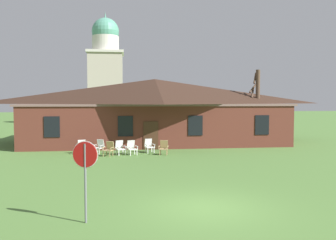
% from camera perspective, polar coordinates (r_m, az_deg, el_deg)
% --- Properties ---
extents(ground_plane, '(200.00, 200.00, 0.00)m').
position_cam_1_polar(ground_plane, '(12.50, 5.99, -13.85)').
color(ground_plane, '#517A38').
extents(brick_building, '(21.66, 10.40, 5.50)m').
position_cam_1_polar(brick_building, '(31.23, -2.12, 1.63)').
color(brick_building, brown).
rests_on(brick_building, ground).
extents(dome_tower, '(5.18, 5.18, 16.35)m').
position_cam_1_polar(dome_tower, '(52.56, -9.94, 7.20)').
color(dome_tower, '#BCB29E').
rests_on(dome_tower, ground).
extents(stop_sign, '(0.77, 0.29, 2.46)m').
position_cam_1_polar(stop_sign, '(10.88, -13.14, -7.01)').
color(stop_sign, slate).
rests_on(stop_sign, ground).
extents(lawn_chair_by_porch, '(0.75, 0.81, 0.96)m').
position_cam_1_polar(lawn_chair_by_porch, '(24.87, -13.61, -4.19)').
color(lawn_chair_by_porch, white).
rests_on(lawn_chair_by_porch, ground).
extents(lawn_chair_near_door, '(0.84, 0.86, 0.96)m').
position_cam_1_polar(lawn_chair_near_door, '(24.89, -10.99, -4.15)').
color(lawn_chair_near_door, silver).
rests_on(lawn_chair_near_door, ground).
extents(lawn_chair_left_end, '(0.80, 0.84, 0.96)m').
position_cam_1_polar(lawn_chair_left_end, '(23.65, -9.46, -4.52)').
color(lawn_chair_left_end, tan).
rests_on(lawn_chair_left_end, ground).
extents(lawn_chair_middle, '(0.78, 0.83, 0.96)m').
position_cam_1_polar(lawn_chair_middle, '(24.07, -7.68, -4.37)').
color(lawn_chair_middle, white).
rests_on(lawn_chair_middle, ground).
extents(lawn_chair_right_end, '(0.76, 0.81, 0.96)m').
position_cam_1_polar(lawn_chair_right_end, '(24.01, -5.82, -4.38)').
color(lawn_chair_right_end, silver).
rests_on(lawn_chair_right_end, ground).
extents(lawn_chair_far_side, '(0.75, 0.80, 0.96)m').
position_cam_1_polar(lawn_chair_far_side, '(24.91, -3.05, -4.09)').
color(lawn_chair_far_side, white).
rests_on(lawn_chair_far_side, ground).
extents(lawn_chair_under_eave, '(0.73, 0.78, 0.96)m').
position_cam_1_polar(lawn_chair_under_eave, '(23.94, -0.68, -4.39)').
color(lawn_chair_under_eave, tan).
rests_on(lawn_chair_under_eave, ground).
extents(bare_tree_beside_building, '(1.03, 1.50, 6.28)m').
position_cam_1_polar(bare_tree_beside_building, '(31.77, 14.10, 2.48)').
color(bare_tree_beside_building, brown).
rests_on(bare_tree_beside_building, ground).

